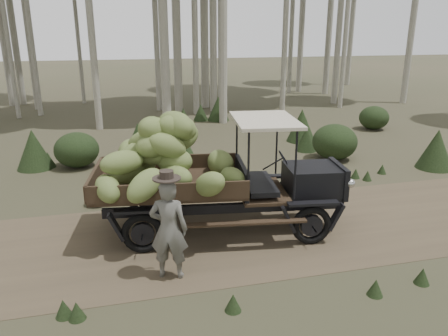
{
  "coord_description": "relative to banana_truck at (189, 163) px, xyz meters",
  "views": [
    {
      "loc": [
        -3.88,
        -8.28,
        4.24
      ],
      "look_at": [
        -1.72,
        0.28,
        1.43
      ],
      "focal_mm": 35.0,
      "sensor_mm": 36.0,
      "label": 1
    }
  ],
  "objects": [
    {
      "name": "farmer",
      "position": [
        -0.66,
        -1.64,
        -0.64
      ],
      "size": [
        0.77,
        0.62,
        2.0
      ],
      "rotation": [
        0.0,
        0.0,
        2.83
      ],
      "color": "#5E5C55",
      "rests_on": "ground"
    },
    {
      "name": "dirt_track",
      "position": [
        2.46,
        -0.29,
        -1.58
      ],
      "size": [
        70.0,
        4.0,
        0.01
      ],
      "primitive_type": "cube",
      "color": "brown",
      "rests_on": "ground"
    },
    {
      "name": "banana_truck",
      "position": [
        0.0,
        0.0,
        0.0
      ],
      "size": [
        5.6,
        2.87,
        2.73
      ],
      "rotation": [
        0.0,
        0.0,
        -0.14
      ],
      "color": "black",
      "rests_on": "ground"
    },
    {
      "name": "ground",
      "position": [
        2.46,
        -0.29,
        -1.59
      ],
      "size": [
        120.0,
        120.0,
        0.0
      ],
      "primitive_type": "plane",
      "color": "#473D2B",
      "rests_on": "ground"
    },
    {
      "name": "undergrowth",
      "position": [
        1.88,
        0.55,
        -1.0
      ],
      "size": [
        22.26,
        25.44,
        1.4
      ],
      "color": "#233319",
      "rests_on": "ground"
    }
  ]
}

